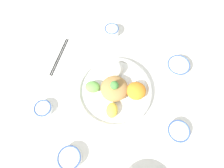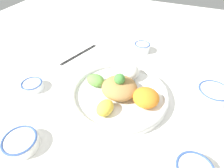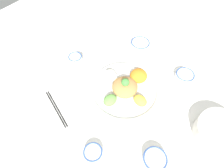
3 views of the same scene
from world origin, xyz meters
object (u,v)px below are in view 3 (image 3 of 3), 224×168
at_px(rice_bowl_blue, 140,45).
at_px(sauce_bowl_dark, 185,76).
at_px(rice_bowl_plain, 93,153).
at_px(salad_platter, 125,89).
at_px(side_serving_bowl, 221,133).
at_px(serving_spoon_main, 100,43).
at_px(sauce_bowl_far, 75,59).
at_px(chopsticks_pair_near, 56,108).
at_px(sauce_bowl_red, 155,159).

xyz_separation_m(rice_bowl_blue, sauce_bowl_dark, (-0.04, -0.33, -0.00)).
xyz_separation_m(sauce_bowl_dark, rice_bowl_plain, (-0.63, 0.11, -0.00)).
bearing_deg(salad_platter, side_serving_bowl, -80.67).
relative_size(sauce_bowl_dark, rice_bowl_plain, 1.21).
relative_size(sauce_bowl_dark, serving_spoon_main, 0.97).
xyz_separation_m(rice_bowl_blue, sauce_bowl_far, (-0.35, 0.23, -0.00)).
bearing_deg(chopsticks_pair_near, sauce_bowl_red, 27.93).
distance_m(rice_bowl_plain, sauce_bowl_far, 0.56).
xyz_separation_m(salad_platter, sauce_bowl_far, (-0.02, 0.36, -0.00)).
relative_size(sauce_bowl_red, chopsticks_pair_near, 0.45).
distance_m(side_serving_bowl, chopsticks_pair_near, 0.79).
relative_size(sauce_bowl_red, serving_spoon_main, 0.99).
relative_size(sauce_bowl_dark, sauce_bowl_far, 1.27).
xyz_separation_m(salad_platter, rice_bowl_plain, (-0.35, -0.09, -0.01)).
distance_m(sauce_bowl_red, rice_bowl_plain, 0.27).
height_order(salad_platter, serving_spoon_main, salad_platter).
relative_size(salad_platter, serving_spoon_main, 3.53).
relative_size(rice_bowl_plain, sauce_bowl_far, 1.05).
bearing_deg(side_serving_bowl, rice_bowl_blue, 67.88).
distance_m(sauce_bowl_red, serving_spoon_main, 0.78).
distance_m(salad_platter, chopsticks_pair_near, 0.37).
bearing_deg(sauce_bowl_dark, serving_spoon_main, 99.28).
bearing_deg(serving_spoon_main, sauce_bowl_far, 43.03).
xyz_separation_m(salad_platter, rice_bowl_blue, (0.33, 0.13, -0.00)).
distance_m(sauce_bowl_red, rice_bowl_blue, 0.69).
height_order(salad_platter, sauce_bowl_dark, salad_platter).
distance_m(salad_platter, side_serving_bowl, 0.49).
xyz_separation_m(rice_bowl_plain, chopsticks_pair_near, (0.04, 0.30, -0.01)).
xyz_separation_m(sauce_bowl_red, sauce_bowl_dark, (0.49, 0.11, 0.00)).
xyz_separation_m(rice_bowl_plain, side_serving_bowl, (0.43, -0.39, 0.02)).
xyz_separation_m(sauce_bowl_dark, chopsticks_pair_near, (-0.59, 0.40, -0.02)).
bearing_deg(rice_bowl_plain, sauce_bowl_far, 53.89).
xyz_separation_m(rice_bowl_blue, rice_bowl_plain, (-0.67, -0.22, -0.01)).
relative_size(rice_bowl_blue, sauce_bowl_dark, 1.14).
bearing_deg(side_serving_bowl, chopsticks_pair_near, 119.32).
height_order(sauce_bowl_dark, rice_bowl_plain, sauce_bowl_dark).
bearing_deg(serving_spoon_main, chopsticks_pair_near, 61.26).
distance_m(sauce_bowl_red, sauce_bowl_far, 0.70).
bearing_deg(sauce_bowl_dark, rice_bowl_plain, 170.30).
relative_size(side_serving_bowl, chopsticks_pair_near, 0.97).
height_order(chopsticks_pair_near, serving_spoon_main, chopsticks_pair_near).
bearing_deg(side_serving_bowl, sauce_bowl_far, 96.58).
relative_size(sauce_bowl_far, chopsticks_pair_near, 0.35).
bearing_deg(serving_spoon_main, rice_bowl_plain, 84.09).
bearing_deg(chopsticks_pair_near, serving_spoon_main, 122.91).
bearing_deg(side_serving_bowl, sauce_bowl_dark, 53.34).
xyz_separation_m(sauce_bowl_red, side_serving_bowl, (0.28, -0.17, 0.02)).
bearing_deg(rice_bowl_blue, sauce_bowl_dark, -96.99).
height_order(sauce_bowl_red, rice_bowl_blue, rice_bowl_blue).
bearing_deg(rice_bowl_blue, chopsticks_pair_near, 173.47).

